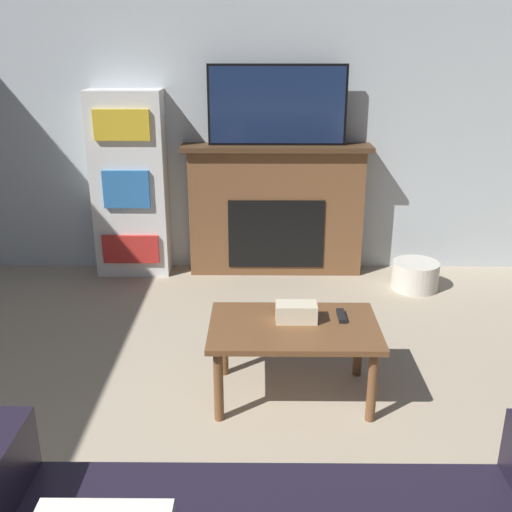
# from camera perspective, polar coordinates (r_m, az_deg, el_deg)

# --- Properties ---
(wall_back) EXTENTS (6.35, 0.06, 2.70)m
(wall_back) POSITION_cam_1_polar(r_m,az_deg,el_deg) (4.90, -2.00, 14.08)
(wall_back) COLOR silver
(wall_back) RESTS_ON ground_plane
(fireplace) EXTENTS (1.51, 0.28, 1.07)m
(fireplace) POSITION_cam_1_polar(r_m,az_deg,el_deg) (4.91, 1.91, 4.43)
(fireplace) COLOR brown
(fireplace) RESTS_ON ground_plane
(tv) EXTENTS (1.07, 0.03, 0.61)m
(tv) POSITION_cam_1_polar(r_m,az_deg,el_deg) (4.73, 2.03, 14.15)
(tv) COLOR black
(tv) RESTS_ON fireplace
(coffee_table) EXTENTS (0.90, 0.57, 0.43)m
(coffee_table) POSITION_cam_1_polar(r_m,az_deg,el_deg) (3.22, 3.62, -7.51)
(coffee_table) COLOR brown
(coffee_table) RESTS_ON ground_plane
(tissue_box) EXTENTS (0.22, 0.12, 0.10)m
(tissue_box) POSITION_cam_1_polar(r_m,az_deg,el_deg) (3.21, 3.85, -5.36)
(tissue_box) COLOR beige
(tissue_box) RESTS_ON coffee_table
(remote_control) EXTENTS (0.04, 0.15, 0.02)m
(remote_control) POSITION_cam_1_polar(r_m,az_deg,el_deg) (3.29, 8.13, -5.66)
(remote_control) COLOR black
(remote_control) RESTS_ON coffee_table
(bookshelf) EXTENTS (0.59, 0.29, 1.49)m
(bookshelf) POSITION_cam_1_polar(r_m,az_deg,el_deg) (4.95, -11.92, 6.61)
(bookshelf) COLOR white
(bookshelf) RESTS_ON ground_plane
(storage_basket) EXTENTS (0.36, 0.36, 0.22)m
(storage_basket) POSITION_cam_1_polar(r_m,az_deg,el_deg) (4.85, 14.91, -1.79)
(storage_basket) COLOR silver
(storage_basket) RESTS_ON ground_plane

